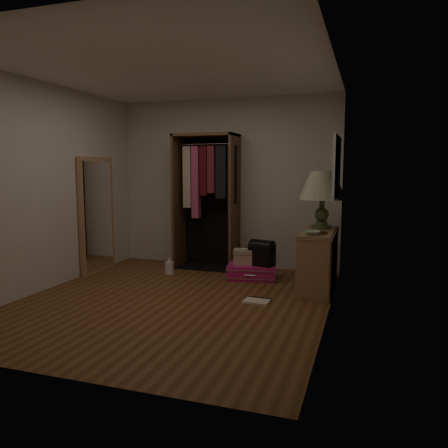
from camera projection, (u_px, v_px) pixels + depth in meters
The scene contains 13 objects.
ground at pixel (174, 300), 5.10m from camera, with size 4.00×4.00×0.00m, color brown.
room_walls at pixel (180, 171), 4.93m from camera, with size 3.52×4.02×2.60m.
console_bookshelf at pixel (318, 259), 5.56m from camera, with size 0.42×1.12×0.75m.
open_wardrobe at pixel (208, 190), 6.69m from camera, with size 0.96×0.50×2.05m.
floor_mirror at pixel (97, 215), 6.46m from camera, with size 0.06×0.80×1.70m.
pink_suitcase at pixel (251, 271), 6.11m from camera, with size 0.75×0.60×0.21m.
train_case at pixel (245, 257), 6.09m from camera, with size 0.35×0.28×0.23m.
black_bag at pixel (262, 252), 6.00m from camera, with size 0.38×0.30×0.36m.
table_lamp at pixel (322, 187), 5.65m from camera, with size 0.63×0.63×0.75m.
brass_tray at pixel (317, 233), 5.29m from camera, with size 0.33×0.33×0.02m.
ceramic_bowl at pixel (312, 233), 5.18m from camera, with size 0.19×0.19×0.05m, color #A0C0A4.
white_jug at pixel (169, 268), 6.38m from camera, with size 0.13×0.13×0.22m.
floor_book at pixel (257, 300), 5.06m from camera, with size 0.31×0.26×0.03m.
Camera 1 is at (2.11, -4.51, 1.53)m, focal length 35.00 mm.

